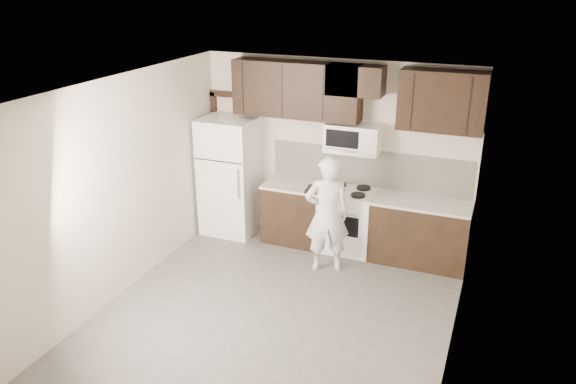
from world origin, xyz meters
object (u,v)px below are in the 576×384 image
Objects in this scene: stove at (347,220)px; person at (327,215)px; microwave at (353,138)px; refrigerator at (230,176)px.

person is at bearing -97.39° from stove.
microwave is at bearing -120.30° from person.
refrigerator is at bearing -174.85° from microwave.
microwave is 2.00m from refrigerator.
refrigerator is at bearing -178.49° from stove.
refrigerator reaches higher than person.
refrigerator is (-1.85, -0.05, 0.44)m from stove.
person is (-0.09, -0.81, -0.84)m from microwave.
refrigerator is 1.88m from person.
refrigerator is at bearing -44.01° from person.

